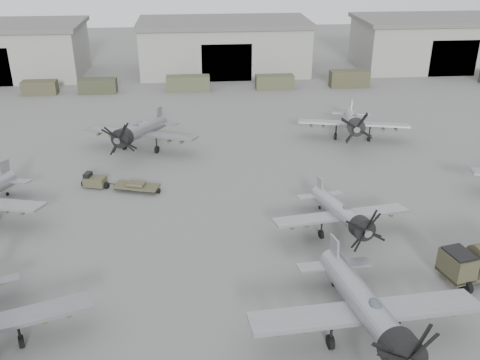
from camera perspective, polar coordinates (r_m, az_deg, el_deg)
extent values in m
plane|color=#626260|center=(38.57, 4.11, -10.77)|extent=(220.00, 220.00, 0.00)
cube|color=gray|center=(94.76, -1.71, 13.89)|extent=(28.00, 14.00, 8.00)
cube|color=#595955|center=(94.01, -1.74, 16.49)|extent=(29.00, 14.80, 0.70)
cube|color=black|center=(88.34, -1.42, 12.39)|extent=(8.12, 0.40, 6.00)
cube|color=gray|center=(104.11, 20.29, 13.43)|extent=(28.00, 14.00, 8.00)
cube|color=#595955|center=(103.42, 20.66, 15.77)|extent=(29.00, 14.80, 0.70)
cube|color=black|center=(98.29, 21.80, 11.97)|extent=(8.12, 0.40, 6.00)
cube|color=#3E3D28|center=(86.72, -20.58, 9.22)|extent=(5.11, 2.20, 2.04)
cube|color=#343925|center=(84.82, -14.93, 9.68)|extent=(5.63, 2.20, 2.18)
cube|color=#424A30|center=(83.57, -5.55, 10.23)|extent=(6.59, 2.20, 2.31)
cube|color=#43462E|center=(84.52, 3.71, 10.40)|extent=(5.89, 2.20, 2.11)
cube|color=#3E3D28|center=(87.01, 11.58, 10.54)|extent=(6.11, 2.20, 2.59)
cylinder|color=black|center=(35.72, -22.31, -15.66)|extent=(0.52, 0.84, 0.79)
cylinder|color=#909398|center=(33.57, 12.90, -12.45)|extent=(2.57, 11.92, 3.49)
cylinder|color=black|center=(29.45, 16.90, -17.17)|extent=(2.25, 1.92, 2.32)
cube|color=#909398|center=(33.27, 13.28, -13.52)|extent=(14.09, 3.51, 0.63)
cube|color=#909398|center=(37.45, 10.03, -7.48)|extent=(0.27, 1.86, 2.23)
ellipsoid|color=#3F4C54|center=(31.69, 14.27, -12.91)|extent=(0.77, 1.39, 0.62)
cylinder|color=black|center=(33.59, 9.62, -16.67)|extent=(0.38, 0.91, 0.89)
cylinder|color=black|center=(35.01, 16.46, -15.47)|extent=(0.38, 0.91, 0.89)
cylinder|color=black|center=(38.57, 9.91, -10.83)|extent=(0.16, 0.37, 0.36)
cube|color=gray|center=(53.83, -23.80, 0.95)|extent=(0.55, 1.70, 2.07)
cylinder|color=black|center=(54.50, -23.56, -1.38)|extent=(0.20, 0.35, 0.33)
cylinder|color=#9DA0A5|center=(44.16, 10.48, -3.14)|extent=(2.73, 9.54, 2.78)
cylinder|color=black|center=(40.57, 12.88, -5.02)|extent=(1.88, 1.65, 1.85)
cube|color=#9DA0A5|center=(43.84, 10.73, -3.72)|extent=(11.30, 3.61, 0.50)
cube|color=#9DA0A5|center=(47.50, 8.51, -0.67)|extent=(0.33, 1.48, 1.78)
ellipsoid|color=#3F4C54|center=(42.65, 11.32, -3.06)|extent=(0.69, 1.14, 0.50)
cylinder|color=black|center=(43.79, 8.64, -5.73)|extent=(0.35, 0.74, 0.71)
cylinder|color=black|center=(45.07, 12.65, -5.14)|extent=(0.35, 0.74, 0.71)
cylinder|color=black|center=(48.17, 8.48, -2.91)|extent=(0.15, 0.30, 0.28)
cylinder|color=gray|center=(61.02, -10.38, 5.34)|extent=(5.19, 10.85, 3.23)
cylinder|color=black|center=(56.68, -12.45, 4.42)|extent=(2.41, 2.21, 2.15)
cube|color=gray|center=(60.58, -10.60, 4.90)|extent=(12.95, 6.54, 0.58)
cube|color=gray|center=(65.15, -8.62, 6.90)|extent=(0.70, 1.66, 2.07)
ellipsoid|color=#3F4C54|center=(59.31, -11.10, 5.65)|extent=(1.01, 1.38, 0.58)
cylinder|color=black|center=(61.83, -12.21, 3.53)|extent=(0.55, 0.88, 0.83)
cylinder|color=black|center=(60.21, -8.85, 3.22)|extent=(0.55, 0.88, 0.83)
cylinder|color=black|center=(65.63, -8.60, 4.92)|extent=(0.23, 0.35, 0.33)
cylinder|color=#9CA0A5|center=(64.73, 11.99, 6.33)|extent=(3.91, 10.89, 3.19)
cylinder|color=black|center=(59.96, 12.29, 5.54)|extent=(2.25, 2.01, 2.12)
cube|color=#9CA0A5|center=(64.23, 11.99, 5.93)|extent=(12.93, 5.05, 0.57)
cube|color=#9CA0A5|center=(69.24, 11.79, 7.72)|extent=(0.50, 1.68, 2.04)
ellipsoid|color=#3F4C54|center=(62.89, 12.14, 6.64)|extent=(0.87, 1.33, 0.57)
cylinder|color=black|center=(64.46, 10.16, 4.62)|extent=(0.46, 0.86, 0.82)
cylinder|color=black|center=(64.76, 13.59, 4.39)|extent=(0.46, 0.86, 0.82)
cylinder|color=black|center=(69.64, 11.64, 5.88)|extent=(0.19, 0.35, 0.33)
cube|color=#3B3927|center=(40.31, 22.16, -8.34)|extent=(2.13, 2.67, 1.75)
cube|color=black|center=(39.84, 22.38, -7.23)|extent=(1.96, 2.35, 0.15)
cylinder|color=black|center=(40.27, 23.06, -10.50)|extent=(0.51, 0.97, 0.93)
cube|color=#413F2A|center=(53.25, -15.22, -0.13)|extent=(2.28, 1.76, 0.89)
cube|color=black|center=(53.32, -15.93, 0.48)|extent=(0.83, 1.12, 0.56)
cylinder|color=black|center=(53.39, -15.18, -0.45)|extent=(1.46, 0.99, 0.63)
cylinder|color=black|center=(52.68, -13.79, -0.38)|extent=(1.31, 0.47, 0.09)
cube|color=#413F2A|center=(51.60, -10.97, -0.65)|extent=(4.52, 2.72, 0.20)
cylinder|color=black|center=(51.72, -10.95, -0.93)|extent=(1.75, 0.95, 0.49)
cylinder|color=#413F2A|center=(51.50, -10.99, -0.43)|extent=(1.60, 0.79, 0.36)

